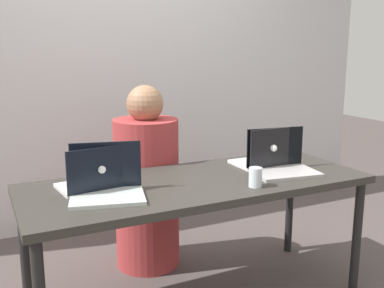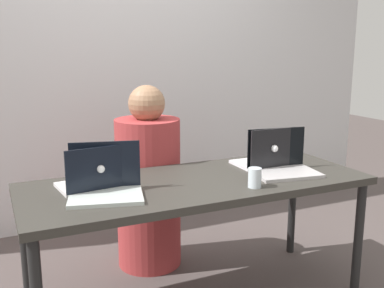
% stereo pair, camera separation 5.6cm
% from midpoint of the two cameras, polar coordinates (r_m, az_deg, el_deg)
% --- Properties ---
extents(back_wall, '(4.70, 0.10, 2.37)m').
position_cam_midpoint_polar(back_wall, '(3.60, -10.08, 8.78)').
color(back_wall, silver).
rests_on(back_wall, ground).
extents(desk, '(1.81, 0.70, 0.70)m').
position_cam_midpoint_polar(desk, '(2.38, 0.07, -6.01)').
color(desk, '#32302B').
rests_on(desk, ground).
extents(person_at_center, '(0.48, 0.48, 1.16)m').
position_cam_midpoint_polar(person_at_center, '(2.87, -6.31, -5.51)').
color(person_at_center, '#A43435').
rests_on(person_at_center, ground).
extents(laptop_front_right, '(0.38, 0.30, 0.24)m').
position_cam_midpoint_polar(laptop_front_right, '(2.53, 10.65, -2.42)').
color(laptop_front_right, '#B6B2B3').
rests_on(laptop_front_right, desk).
extents(laptop_back_left, '(0.35, 0.28, 0.22)m').
position_cam_midpoint_polar(laptop_back_left, '(2.25, -12.83, -4.47)').
color(laptop_back_left, silver).
rests_on(laptop_back_left, desk).
extents(laptop_back_right, '(0.29, 0.28, 0.24)m').
position_cam_midpoint_polar(laptop_back_right, '(2.64, 8.47, -1.73)').
color(laptop_back_right, silver).
rests_on(laptop_back_right, desk).
extents(laptop_front_left, '(0.39, 0.33, 0.24)m').
position_cam_midpoint_polar(laptop_front_left, '(2.14, -11.51, -5.19)').
color(laptop_front_left, silver).
rests_on(laptop_front_left, desk).
extents(water_glass_right, '(0.07, 0.07, 0.10)m').
position_cam_midpoint_polar(water_glass_right, '(2.25, 7.35, -4.37)').
color(water_glass_right, silver).
rests_on(water_glass_right, desk).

